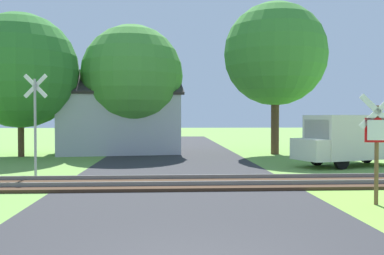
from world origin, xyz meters
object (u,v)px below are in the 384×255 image
(tree_center, at_px, (132,76))
(tree_left, at_px, (20,71))
(tree_right, at_px, (275,54))
(crossing_sign_far, at_px, (35,118))
(mail_truck, at_px, (352,138))
(house, at_px, (118,121))
(stop_sign_near, at_px, (377,139))

(tree_center, distance_m, tree_left, 6.12)
(tree_right, bearing_deg, crossing_sign_far, -141.08)
(tree_left, bearing_deg, crossing_sign_far, -68.20)
(tree_right, distance_m, mail_truck, 7.83)
(crossing_sign_far, height_order, house, house)
(stop_sign_near, relative_size, house, 0.35)
(stop_sign_near, height_order, tree_left, tree_left)
(stop_sign_near, bearing_deg, mail_truck, -98.93)
(tree_right, xyz_separation_m, mail_truck, (1.89, -6.09, -4.54))
(crossing_sign_far, xyz_separation_m, tree_right, (10.93, 8.83, 3.65))
(tree_center, xyz_separation_m, mail_truck, (10.19, -7.10, -3.34))
(tree_left, bearing_deg, tree_right, 3.03)
(house, xyz_separation_m, tree_center, (0.90, -0.72, 2.67))
(tree_left, bearing_deg, house, 26.55)
(mail_truck, bearing_deg, crossing_sign_far, 83.09)
(tree_right, xyz_separation_m, tree_center, (-8.30, 1.01, -1.20))
(house, height_order, tree_right, tree_right)
(tree_center, bearing_deg, mail_truck, -34.88)
(tree_right, bearing_deg, tree_left, -176.97)
(stop_sign_near, xyz_separation_m, tree_left, (-13.08, 13.52, 3.06))
(house, relative_size, mail_truck, 1.51)
(crossing_sign_far, xyz_separation_m, tree_left, (-3.23, 8.08, 2.54))
(stop_sign_near, relative_size, crossing_sign_far, 0.74)
(crossing_sign_far, height_order, tree_left, tree_left)
(stop_sign_near, distance_m, tree_right, 14.90)
(house, xyz_separation_m, tree_left, (-4.97, -2.48, 2.75))
(house, distance_m, tree_right, 10.12)
(mail_truck, bearing_deg, house, 35.82)
(tree_center, bearing_deg, tree_right, -6.96)
(house, xyz_separation_m, tree_right, (9.20, -1.73, 3.86))
(house, bearing_deg, stop_sign_near, -71.57)
(house, bearing_deg, tree_right, -19.12)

